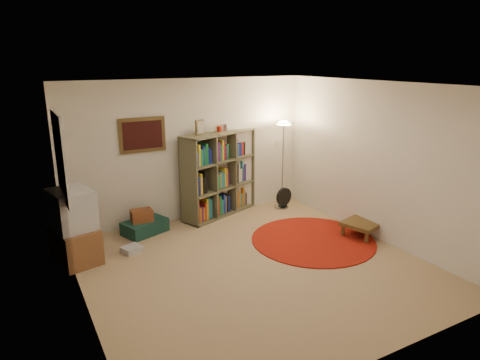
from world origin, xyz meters
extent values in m
cube|color=#A1825E|center=(0.00, 0.00, -0.01)|extent=(4.50, 4.50, 0.02)
cube|color=white|center=(0.00, 0.00, 2.51)|extent=(4.50, 4.50, 0.02)
cube|color=silver|center=(0.00, 2.26, 1.25)|extent=(4.50, 0.02, 2.50)
cube|color=silver|center=(0.00, -2.26, 1.25)|extent=(4.50, 0.02, 2.50)
cube|color=silver|center=(-2.26, 0.00, 1.25)|extent=(0.02, 4.50, 2.50)
cube|color=silver|center=(2.26, 0.00, 1.25)|extent=(0.02, 4.50, 2.50)
cube|color=#483419|center=(-0.85, 2.23, 1.60)|extent=(0.78, 0.04, 0.58)
cube|color=#3D0E0C|center=(-0.85, 2.21, 1.60)|extent=(0.66, 0.01, 0.46)
cube|color=white|center=(-2.23, 1.30, 1.55)|extent=(0.03, 1.00, 1.20)
cube|color=beige|center=(1.85, 2.24, 1.20)|extent=(0.08, 0.01, 0.12)
cube|color=brown|center=(0.51, 2.15, 0.02)|extent=(1.61, 0.96, 0.03)
cube|color=brown|center=(0.51, 2.15, 1.54)|extent=(1.61, 0.96, 0.03)
cube|color=brown|center=(-0.20, 1.88, 0.78)|extent=(0.19, 0.43, 1.55)
cube|color=brown|center=(1.22, 2.41, 0.78)|extent=(0.19, 0.43, 1.55)
cube|color=brown|center=(0.44, 2.34, 0.78)|extent=(1.46, 0.57, 1.55)
cube|color=brown|center=(0.27, 2.05, 0.78)|extent=(0.18, 0.41, 1.49)
cube|color=brown|center=(0.75, 2.24, 0.78)|extent=(0.18, 0.41, 1.49)
cube|color=brown|center=(0.51, 2.15, 0.52)|extent=(1.54, 0.92, 0.03)
cube|color=brown|center=(0.51, 2.15, 1.03)|extent=(1.54, 0.92, 0.03)
cube|color=gold|center=(-0.15, 1.85, 0.21)|extent=(0.11, 0.18, 0.34)
cube|color=#A22117|center=(-0.10, 1.87, 0.24)|extent=(0.10, 0.18, 0.40)
cube|color=#B96917|center=(-0.05, 1.88, 0.17)|extent=(0.11, 0.18, 0.27)
cube|color=#4A175C|center=(-0.01, 1.90, 0.17)|extent=(0.10, 0.18, 0.27)
cube|color=#B96917|center=(0.03, 1.92, 0.16)|extent=(0.10, 0.18, 0.25)
cube|color=#A22117|center=(0.07, 1.93, 0.20)|extent=(0.10, 0.18, 0.33)
cube|color=gold|center=(0.11, 1.95, 0.23)|extent=(0.10, 0.18, 0.39)
cube|color=#226D7F|center=(0.15, 1.96, 0.24)|extent=(0.11, 0.18, 0.40)
cube|color=#226D7F|center=(0.20, 1.98, 0.22)|extent=(0.11, 0.18, 0.36)
cube|color=#4A175C|center=(-0.15, 1.85, 0.66)|extent=(0.11, 0.18, 0.25)
cube|color=black|center=(-0.10, 1.87, 0.68)|extent=(0.10, 0.18, 0.27)
cube|color=navy|center=(-0.06, 1.88, 0.70)|extent=(0.10, 0.18, 0.32)
cube|color=gold|center=(-0.01, 1.90, 0.73)|extent=(0.10, 0.18, 0.37)
cube|color=black|center=(0.03, 1.92, 0.68)|extent=(0.11, 0.18, 0.29)
cube|color=black|center=(0.09, 1.94, 0.73)|extent=(0.11, 0.18, 0.38)
cube|color=#177435|center=(-0.15, 1.85, 1.19)|extent=(0.11, 0.18, 0.31)
cube|color=navy|center=(-0.09, 1.87, 1.17)|extent=(0.11, 0.19, 0.25)
cube|color=gold|center=(-0.04, 1.89, 1.23)|extent=(0.11, 0.18, 0.39)
cube|color=#177435|center=(0.01, 1.91, 1.19)|extent=(0.11, 0.18, 0.29)
cube|color=navy|center=(0.05, 1.92, 1.22)|extent=(0.09, 0.18, 0.35)
cube|color=#177435|center=(0.08, 1.94, 1.20)|extent=(0.09, 0.18, 0.32)
cube|color=#177435|center=(0.13, 1.95, 1.23)|extent=(0.11, 0.18, 0.38)
cube|color=navy|center=(0.17, 1.97, 1.19)|extent=(0.09, 0.18, 0.31)
cube|color=navy|center=(0.21, 1.98, 1.17)|extent=(0.11, 0.18, 0.26)
cube|color=#A22117|center=(0.34, 2.03, 0.23)|extent=(0.10, 0.18, 0.38)
cube|color=#A22117|center=(0.38, 2.05, 0.21)|extent=(0.10, 0.18, 0.35)
cube|color=#177435|center=(0.43, 2.07, 0.22)|extent=(0.11, 0.18, 0.35)
cube|color=#226D7F|center=(0.48, 2.09, 0.17)|extent=(0.10, 0.18, 0.27)
cube|color=navy|center=(0.53, 2.10, 0.22)|extent=(0.11, 0.18, 0.36)
cube|color=olive|center=(0.57, 2.12, 0.20)|extent=(0.09, 0.18, 0.32)
cube|color=black|center=(0.60, 2.13, 0.22)|extent=(0.10, 0.18, 0.36)
cube|color=navy|center=(0.65, 2.15, 0.19)|extent=(0.11, 0.18, 0.30)
cube|color=#4A175C|center=(0.33, 2.03, 0.67)|extent=(0.09, 0.18, 0.27)
cube|color=#226D7F|center=(0.37, 2.04, 0.70)|extent=(0.10, 0.18, 0.33)
cube|color=#177435|center=(0.40, 2.06, 0.66)|extent=(0.10, 0.18, 0.25)
cube|color=olive|center=(0.44, 2.07, 0.69)|extent=(0.09, 0.18, 0.29)
cube|color=#226D7F|center=(0.47, 2.08, 0.70)|extent=(0.09, 0.18, 0.32)
cube|color=#226D7F|center=(0.52, 2.10, 0.67)|extent=(0.11, 0.19, 0.26)
cube|color=gold|center=(0.56, 2.12, 0.71)|extent=(0.09, 0.18, 0.35)
cube|color=#B96917|center=(0.60, 2.13, 0.71)|extent=(0.10, 0.18, 0.34)
cube|color=#4A175C|center=(0.63, 2.14, 0.68)|extent=(0.09, 0.18, 0.28)
cube|color=#226D7F|center=(0.33, 2.03, 1.17)|extent=(0.09, 0.18, 0.27)
cube|color=#4A175C|center=(0.37, 2.04, 1.22)|extent=(0.11, 0.18, 0.37)
cube|color=#4A175C|center=(0.42, 2.06, 1.22)|extent=(0.11, 0.18, 0.35)
cube|color=#177435|center=(0.47, 2.08, 1.19)|extent=(0.10, 0.18, 0.29)
cube|color=gold|center=(0.50, 2.10, 1.23)|extent=(0.09, 0.18, 0.37)
cube|color=#A22117|center=(0.54, 2.11, 1.21)|extent=(0.10, 0.18, 0.33)
cube|color=#4A175C|center=(0.58, 2.12, 1.17)|extent=(0.10, 0.18, 0.27)
cube|color=#177435|center=(0.62, 2.14, 1.18)|extent=(0.11, 0.18, 0.29)
cube|color=#4A175C|center=(0.82, 2.21, 0.23)|extent=(0.10, 0.18, 0.38)
cube|color=#A22117|center=(0.86, 2.23, 0.19)|extent=(0.10, 0.18, 0.29)
cube|color=olive|center=(0.89, 2.24, 0.21)|extent=(0.09, 0.18, 0.33)
cube|color=#B96917|center=(0.94, 2.26, 0.19)|extent=(0.11, 0.18, 0.30)
cube|color=#226D7F|center=(0.99, 2.28, 0.17)|extent=(0.11, 0.18, 0.26)
cube|color=#B96917|center=(1.03, 2.30, 0.22)|extent=(0.10, 0.18, 0.37)
cube|color=olive|center=(1.07, 2.31, 0.19)|extent=(0.10, 0.18, 0.31)
cube|color=black|center=(1.12, 2.33, 0.16)|extent=(0.10, 0.18, 0.25)
cube|color=olive|center=(1.16, 2.34, 0.18)|extent=(0.10, 0.18, 0.29)
cube|color=#4A175C|center=(0.81, 2.21, 0.67)|extent=(0.09, 0.18, 0.25)
cube|color=olive|center=(0.85, 2.23, 0.67)|extent=(0.09, 0.18, 0.26)
cube|color=black|center=(0.88, 2.24, 0.72)|extent=(0.10, 0.18, 0.36)
cube|color=silver|center=(0.93, 2.26, 0.73)|extent=(0.10, 0.18, 0.38)
cube|color=silver|center=(0.97, 2.27, 0.67)|extent=(0.11, 0.18, 0.25)
cube|color=#226D7F|center=(1.01, 2.29, 0.74)|extent=(0.10, 0.18, 0.40)
cube|color=#4A175C|center=(1.05, 2.30, 0.68)|extent=(0.10, 0.18, 0.29)
cube|color=navy|center=(1.09, 2.32, 0.70)|extent=(0.09, 0.18, 0.33)
cube|color=#226D7F|center=(0.82, 2.22, 1.23)|extent=(0.11, 0.19, 0.39)
cube|color=#4A175C|center=(0.87, 2.23, 1.22)|extent=(0.09, 0.18, 0.35)
cube|color=#226D7F|center=(0.90, 2.25, 1.16)|extent=(0.09, 0.18, 0.25)
cube|color=navy|center=(0.93, 2.26, 1.17)|extent=(0.09, 0.18, 0.27)
cube|color=navy|center=(0.97, 2.27, 1.17)|extent=(0.09, 0.18, 0.26)
cube|color=#A22117|center=(1.01, 2.29, 1.17)|extent=(0.11, 0.19, 0.26)
cube|color=black|center=(1.06, 2.31, 1.17)|extent=(0.10, 0.18, 0.26)
cube|color=#483419|center=(0.09, 2.01, 1.69)|extent=(0.18, 0.09, 0.27)
cube|color=gray|center=(0.09, 1.99, 1.69)|extent=(0.14, 0.06, 0.21)
cylinder|color=maroon|center=(0.53, 2.15, 1.60)|extent=(0.11, 0.11, 0.10)
cylinder|color=#AFACB1|center=(0.70, 2.22, 1.61)|extent=(0.10, 0.10, 0.12)
cylinder|color=#34894C|center=(1.04, 2.30, 1.71)|extent=(0.11, 0.11, 0.31)
cylinder|color=#34894C|center=(1.12, 2.41, 1.71)|extent=(0.11, 0.11, 0.31)
cylinder|color=#AFACB1|center=(1.72, 1.86, 0.01)|extent=(0.35, 0.35, 0.03)
cylinder|color=#AFACB1|center=(1.72, 1.86, 0.82)|extent=(0.03, 0.03, 1.58)
cone|color=#AFACB1|center=(1.72, 1.86, 1.64)|extent=(0.42, 0.42, 0.13)
cylinder|color=#FFD88C|center=(1.72, 1.86, 1.64)|extent=(0.34, 0.34, 0.02)
cylinder|color=black|center=(1.75, 1.86, 0.02)|extent=(0.22, 0.22, 0.03)
cylinder|color=black|center=(1.75, 1.86, 0.10)|extent=(0.04, 0.04, 0.14)
cylinder|color=black|center=(1.76, 1.84, 0.23)|extent=(0.36, 0.14, 0.35)
cube|color=brown|center=(-2.16, 1.37, 0.26)|extent=(0.66, 0.83, 0.51)
cube|color=#B6B7BB|center=(-2.16, 1.37, 0.79)|extent=(0.64, 0.71, 0.56)
cube|color=black|center=(-1.91, 1.43, 0.79)|extent=(0.14, 0.52, 0.47)
cube|color=black|center=(-1.90, 1.43, 0.79)|extent=(0.12, 0.46, 0.41)
cube|color=#B6B7BB|center=(-1.39, 1.28, 0.05)|extent=(0.34, 0.31, 0.09)
cube|color=#12322B|center=(-1.00, 1.91, 0.11)|extent=(0.80, 0.66, 0.22)
cube|color=brown|center=(-1.04, 1.90, 0.32)|extent=(0.36, 0.26, 0.20)
cube|color=black|center=(-0.01, 2.11, 0.12)|extent=(0.39, 0.34, 0.24)
cylinder|color=maroon|center=(1.28, 0.31, 0.01)|extent=(1.98, 1.98, 0.02)
cube|color=#483419|center=(2.09, 0.07, 0.21)|extent=(0.66, 0.66, 0.06)
cube|color=#483419|center=(1.94, -0.19, 0.10)|extent=(0.05, 0.05, 0.19)
cube|color=#483419|center=(2.35, -0.07, 0.10)|extent=(0.05, 0.05, 0.19)
cube|color=#483419|center=(1.82, 0.22, 0.10)|extent=(0.05, 0.05, 0.19)
cube|color=#483419|center=(2.23, 0.34, 0.10)|extent=(0.05, 0.05, 0.19)
camera|label=1|loc=(-2.81, -4.69, 2.82)|focal=32.00mm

